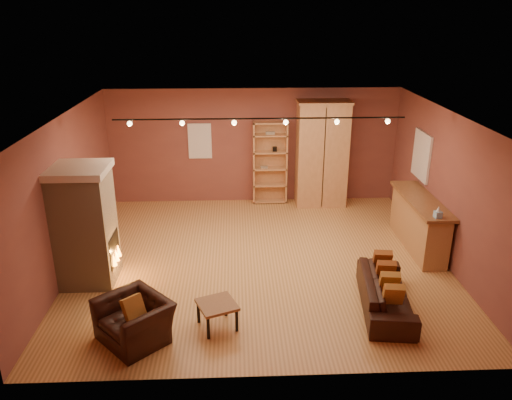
{
  "coord_description": "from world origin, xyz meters",
  "views": [
    {
      "loc": [
        -0.45,
        -8.55,
        4.55
      ],
      "look_at": [
        -0.07,
        0.2,
        1.17
      ],
      "focal_mm": 35.0,
      "sensor_mm": 36.0,
      "label": 1
    }
  ],
  "objects_px": {
    "bar_counter": "(419,223)",
    "armchair": "(134,314)",
    "loveseat": "(386,287)",
    "fireplace": "(86,225)",
    "coffee_table": "(217,307)",
    "bookcase": "(270,162)",
    "armoire": "(322,154)"
  },
  "relations": [
    {
      "from": "bar_counter",
      "to": "coffee_table",
      "type": "height_order",
      "value": "bar_counter"
    },
    {
      "from": "fireplace",
      "to": "loveseat",
      "type": "height_order",
      "value": "fireplace"
    },
    {
      "from": "loveseat",
      "to": "armchair",
      "type": "distance_m",
      "value": 3.94
    },
    {
      "from": "bookcase",
      "to": "bar_counter",
      "type": "relative_size",
      "value": 0.93
    },
    {
      "from": "bar_counter",
      "to": "loveseat",
      "type": "xyz_separation_m",
      "value": [
        -1.27,
        -2.16,
        -0.16
      ]
    },
    {
      "from": "bookcase",
      "to": "coffee_table",
      "type": "bearing_deg",
      "value": -102.35
    },
    {
      "from": "armoire",
      "to": "armchair",
      "type": "bearing_deg",
      "value": -124.04
    },
    {
      "from": "loveseat",
      "to": "bar_counter",
      "type": "bearing_deg",
      "value": -22.98
    },
    {
      "from": "loveseat",
      "to": "coffee_table",
      "type": "height_order",
      "value": "loveseat"
    },
    {
      "from": "coffee_table",
      "to": "fireplace",
      "type": "bearing_deg",
      "value": 146.44
    },
    {
      "from": "armoire",
      "to": "bar_counter",
      "type": "height_order",
      "value": "armoire"
    },
    {
      "from": "bar_counter",
      "to": "bookcase",
      "type": "bearing_deg",
      "value": 136.09
    },
    {
      "from": "bookcase",
      "to": "armchair",
      "type": "xyz_separation_m",
      "value": [
        -2.34,
        -5.51,
        -0.6
      ]
    },
    {
      "from": "bookcase",
      "to": "armoire",
      "type": "bearing_deg",
      "value": -10.0
    },
    {
      "from": "armoire",
      "to": "loveseat",
      "type": "height_order",
      "value": "armoire"
    },
    {
      "from": "bar_counter",
      "to": "coffee_table",
      "type": "distance_m",
      "value": 4.71
    },
    {
      "from": "fireplace",
      "to": "bar_counter",
      "type": "relative_size",
      "value": 0.97
    },
    {
      "from": "armchair",
      "to": "loveseat",
      "type": "bearing_deg",
      "value": 56.66
    },
    {
      "from": "fireplace",
      "to": "armchair",
      "type": "height_order",
      "value": "fireplace"
    },
    {
      "from": "armchair",
      "to": "fireplace",
      "type": "bearing_deg",
      "value": 168.94
    },
    {
      "from": "bar_counter",
      "to": "coffee_table",
      "type": "bearing_deg",
      "value": -147.16
    },
    {
      "from": "armchair",
      "to": "coffee_table",
      "type": "relative_size",
      "value": 1.64
    },
    {
      "from": "fireplace",
      "to": "bookcase",
      "type": "distance_m",
      "value": 5.08
    },
    {
      "from": "bar_counter",
      "to": "armchair",
      "type": "distance_m",
      "value": 5.86
    },
    {
      "from": "bookcase",
      "to": "armchair",
      "type": "distance_m",
      "value": 6.01
    },
    {
      "from": "coffee_table",
      "to": "bookcase",
      "type": "bearing_deg",
      "value": 77.65
    },
    {
      "from": "loveseat",
      "to": "armchair",
      "type": "relative_size",
      "value": 1.66
    },
    {
      "from": "bookcase",
      "to": "coffee_table",
      "type": "relative_size",
      "value": 2.9
    },
    {
      "from": "bar_counter",
      "to": "armchair",
      "type": "height_order",
      "value": "bar_counter"
    },
    {
      "from": "bookcase",
      "to": "bar_counter",
      "type": "xyz_separation_m",
      "value": [
        2.81,
        -2.7,
        -0.5
      ]
    },
    {
      "from": "loveseat",
      "to": "armchair",
      "type": "bearing_deg",
      "value": 106.95
    },
    {
      "from": "armoire",
      "to": "loveseat",
      "type": "distance_m",
      "value": 4.74
    }
  ]
}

